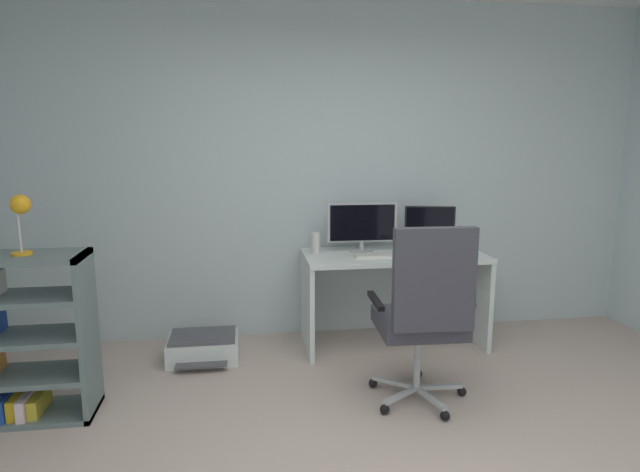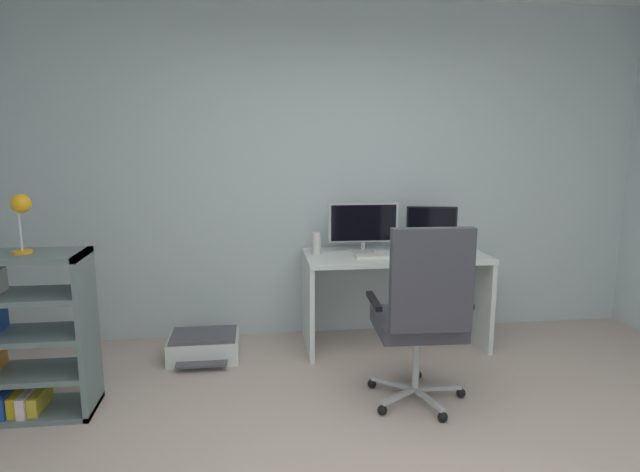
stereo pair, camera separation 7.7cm
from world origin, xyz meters
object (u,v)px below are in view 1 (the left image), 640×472
(desk, at_px, (393,278))
(printer, at_px, (203,347))
(desktop_speaker, at_px, (315,243))
(bookshelf, at_px, (10,343))
(computer_mouse, at_px, (410,254))
(monitor_main, at_px, (362,224))
(keyboard, at_px, (377,256))
(monitor_secondary, at_px, (430,224))
(desk_lamp, at_px, (20,211))
(office_chair, at_px, (424,310))

(desk, xyz_separation_m, printer, (-1.48, -0.09, -0.45))
(desktop_speaker, xyz_separation_m, bookshelf, (-1.91, -0.85, -0.37))
(bookshelf, bearing_deg, computer_mouse, 14.42)
(monitor_main, bearing_deg, desk, -24.37)
(keyboard, xyz_separation_m, bookshelf, (-2.35, -0.69, -0.30))
(monitor_secondary, bearing_deg, desk, -161.68)
(desk, distance_m, desk_lamp, 2.61)
(monitor_main, bearing_deg, printer, -171.07)
(desk, relative_size, office_chair, 1.22)
(desk, bearing_deg, bookshelf, -162.48)
(desk, distance_m, office_chair, 1.03)
(monitor_secondary, bearing_deg, bookshelf, -162.39)
(monitor_secondary, bearing_deg, office_chair, -110.55)
(desk, distance_m, printer, 1.55)
(desk_lamp, bearing_deg, keyboard, 17.28)
(printer, bearing_deg, monitor_main, 8.93)
(printer, bearing_deg, desk_lamp, -142.23)
(keyboard, relative_size, desktop_speaker, 2.00)
(monitor_main, relative_size, office_chair, 0.48)
(bookshelf, bearing_deg, office_chair, -5.47)
(desk_lamp, distance_m, printer, 1.62)
(desk, relative_size, printer, 2.71)
(desktop_speaker, relative_size, printer, 0.33)
(office_chair, height_order, desk_lamp, desk_lamp)
(computer_mouse, height_order, desk_lamp, desk_lamp)
(bookshelf, xyz_separation_m, desk_lamp, (0.13, -0.00, 0.77))
(desk_lamp, bearing_deg, computer_mouse, 15.13)
(monitor_secondary, xyz_separation_m, desk_lamp, (-2.71, -0.90, 0.28))
(printer, bearing_deg, monitor_secondary, 6.21)
(desk, xyz_separation_m, desktop_speaker, (-0.61, 0.06, 0.29))
(desk_lamp, bearing_deg, monitor_secondary, 18.39)
(desk, distance_m, monitor_secondary, 0.53)
(desk, bearing_deg, office_chair, -95.77)
(computer_mouse, bearing_deg, printer, -173.71)
(monitor_secondary, relative_size, bookshelf, 0.40)
(keyboard, relative_size, computer_mouse, 3.40)
(monitor_secondary, height_order, printer, monitor_secondary)
(monitor_main, relative_size, monitor_secondary, 1.40)
(monitor_secondary, xyz_separation_m, computer_mouse, (-0.23, -0.23, -0.19))
(monitor_main, bearing_deg, office_chair, -83.43)
(computer_mouse, relative_size, printer, 0.19)
(monitor_secondary, height_order, office_chair, office_chair)
(desk, distance_m, computer_mouse, 0.27)
(keyboard, xyz_separation_m, office_chair, (0.06, -0.92, -0.13))
(desk, relative_size, computer_mouse, 14.03)
(monitor_main, xyz_separation_m, bookshelf, (-2.28, -0.90, -0.51))
(office_chair, distance_m, printer, 1.75)
(monitor_secondary, relative_size, printer, 0.76)
(keyboard, xyz_separation_m, computer_mouse, (0.25, -0.02, 0.01))
(monitor_main, xyz_separation_m, computer_mouse, (0.32, -0.23, -0.20))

